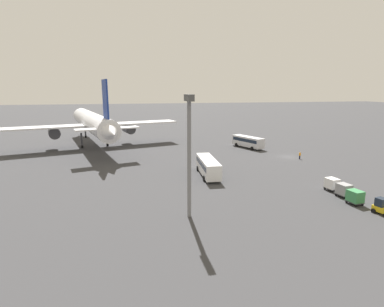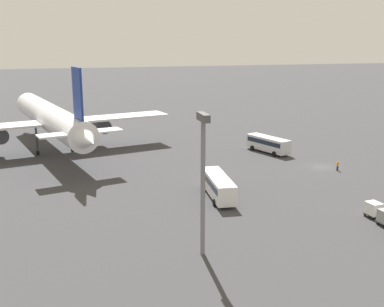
{
  "view_description": "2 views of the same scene",
  "coord_description": "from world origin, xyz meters",
  "px_view_note": "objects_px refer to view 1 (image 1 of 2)",
  "views": [
    {
      "loc": [
        -64.15,
        39.07,
        16.02
      ],
      "look_at": [
        -4.41,
        25.06,
        2.94
      ],
      "focal_mm": 28.0,
      "sensor_mm": 36.0,
      "label": 1
    },
    {
      "loc": [
        -75.31,
        44.99,
        23.12
      ],
      "look_at": [
        -0.09,
        24.52,
        4.1
      ],
      "focal_mm": 45.0,
      "sensor_mm": 36.0,
      "label": 2
    }
  ],
  "objects_px": {
    "worker_person": "(300,156)",
    "shuttle_bus_far": "(208,166)",
    "airplane": "(93,122)",
    "shuttle_bus_near": "(248,141)",
    "baggage_tug": "(382,207)",
    "cargo_cart_green": "(355,196)",
    "cargo_cart_grey": "(344,189)",
    "cargo_cart_white": "(332,184)"
  },
  "relations": [
    {
      "from": "cargo_cart_green",
      "to": "cargo_cart_grey",
      "type": "distance_m",
      "value": 3.03
    },
    {
      "from": "shuttle_bus_near",
      "to": "cargo_cart_green",
      "type": "height_order",
      "value": "shuttle_bus_near"
    },
    {
      "from": "shuttle_bus_near",
      "to": "baggage_tug",
      "type": "relative_size",
      "value": 4.06
    },
    {
      "from": "airplane",
      "to": "shuttle_bus_far",
      "type": "bearing_deg",
      "value": -160.97
    },
    {
      "from": "shuttle_bus_near",
      "to": "baggage_tug",
      "type": "xyz_separation_m",
      "value": [
        -46.91,
        1.44,
        -0.96
      ]
    },
    {
      "from": "cargo_cart_grey",
      "to": "worker_person",
      "type": "bearing_deg",
      "value": -18.39
    },
    {
      "from": "shuttle_bus_far",
      "to": "shuttle_bus_near",
      "type": "bearing_deg",
      "value": -32.83
    },
    {
      "from": "airplane",
      "to": "worker_person",
      "type": "bearing_deg",
      "value": -134.13
    },
    {
      "from": "worker_person",
      "to": "cargo_cart_grey",
      "type": "bearing_deg",
      "value": 161.61
    },
    {
      "from": "worker_person",
      "to": "baggage_tug",
      "type": "bearing_deg",
      "value": 166.12
    },
    {
      "from": "baggage_tug",
      "to": "worker_person",
      "type": "xyz_separation_m",
      "value": [
        30.9,
        -7.64,
        -0.07
      ]
    },
    {
      "from": "cargo_cart_grey",
      "to": "cargo_cart_white",
      "type": "bearing_deg",
      "value": -4.26
    },
    {
      "from": "baggage_tug",
      "to": "cargo_cart_grey",
      "type": "relative_size",
      "value": 1.2
    },
    {
      "from": "shuttle_bus_near",
      "to": "cargo_cart_white",
      "type": "distance_m",
      "value": 37.35
    },
    {
      "from": "airplane",
      "to": "worker_person",
      "type": "relative_size",
      "value": 32.12
    },
    {
      "from": "shuttle_bus_far",
      "to": "baggage_tug",
      "type": "relative_size",
      "value": 4.37
    },
    {
      "from": "airplane",
      "to": "cargo_cart_white",
      "type": "distance_m",
      "value": 64.69
    },
    {
      "from": "shuttle_bus_near",
      "to": "cargo_cart_white",
      "type": "xyz_separation_m",
      "value": [
        -37.31,
        1.65,
        -0.71
      ]
    },
    {
      "from": "shuttle_bus_near",
      "to": "baggage_tug",
      "type": "distance_m",
      "value": 46.94
    },
    {
      "from": "cargo_cart_green",
      "to": "baggage_tug",
      "type": "bearing_deg",
      "value": -164.17
    },
    {
      "from": "cargo_cart_green",
      "to": "cargo_cart_grey",
      "type": "xyz_separation_m",
      "value": [
        2.97,
        -0.6,
        0.0
      ]
    },
    {
      "from": "airplane",
      "to": "shuttle_bus_far",
      "type": "xyz_separation_m",
      "value": [
        -36.87,
        -23.71,
        -4.93
      ]
    },
    {
      "from": "cargo_cart_green",
      "to": "worker_person",
      "type": "bearing_deg",
      "value": -17.66
    },
    {
      "from": "airplane",
      "to": "baggage_tug",
      "type": "xyz_separation_m",
      "value": [
        -59.47,
        -41.01,
        -5.93
      ]
    },
    {
      "from": "cargo_cart_green",
      "to": "cargo_cart_grey",
      "type": "bearing_deg",
      "value": -11.42
    },
    {
      "from": "airplane",
      "to": "cargo_cart_grey",
      "type": "bearing_deg",
      "value": -156.19
    },
    {
      "from": "shuttle_bus_near",
      "to": "cargo_cart_green",
      "type": "distance_m",
      "value": 43.32
    },
    {
      "from": "shuttle_bus_near",
      "to": "worker_person",
      "type": "bearing_deg",
      "value": -178.58
    },
    {
      "from": "worker_person",
      "to": "shuttle_bus_far",
      "type": "bearing_deg",
      "value": 108.41
    },
    {
      "from": "baggage_tug",
      "to": "cargo_cart_grey",
      "type": "height_order",
      "value": "baggage_tug"
    },
    {
      "from": "shuttle_bus_far",
      "to": "cargo_cart_white",
      "type": "xyz_separation_m",
      "value": [
        -13.01,
        -17.09,
        -0.75
      ]
    },
    {
      "from": "baggage_tug",
      "to": "cargo_cart_green",
      "type": "relative_size",
      "value": 1.2
    },
    {
      "from": "cargo_cart_green",
      "to": "cargo_cart_grey",
      "type": "height_order",
      "value": "same"
    },
    {
      "from": "cargo_cart_grey",
      "to": "airplane",
      "type": "bearing_deg",
      "value": 37.52
    },
    {
      "from": "baggage_tug",
      "to": "cargo_cart_grey",
      "type": "bearing_deg",
      "value": -8.43
    },
    {
      "from": "cargo_cart_white",
      "to": "cargo_cart_green",
      "type": "bearing_deg",
      "value": 172.13
    },
    {
      "from": "shuttle_bus_far",
      "to": "cargo_cart_white",
      "type": "bearing_deg",
      "value": -122.47
    },
    {
      "from": "cargo_cart_white",
      "to": "shuttle_bus_near",
      "type": "bearing_deg",
      "value": -2.54
    },
    {
      "from": "shuttle_bus_near",
      "to": "worker_person",
      "type": "height_order",
      "value": "shuttle_bus_near"
    },
    {
      "from": "airplane",
      "to": "cargo_cart_green",
      "type": "bearing_deg",
      "value": -158.1
    },
    {
      "from": "airplane",
      "to": "cargo_cart_green",
      "type": "distance_m",
      "value": 68.89
    },
    {
      "from": "cargo_cart_green",
      "to": "cargo_cart_white",
      "type": "xyz_separation_m",
      "value": [
        5.94,
        -0.82,
        0.0
      ]
    }
  ]
}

